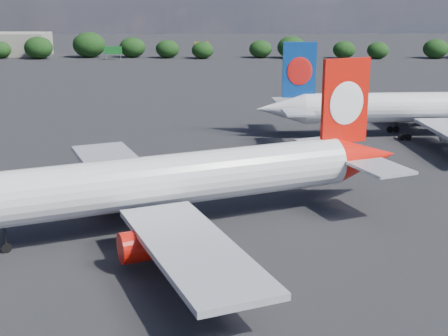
{
  "coord_description": "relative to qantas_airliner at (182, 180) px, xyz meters",
  "views": [
    {
      "loc": [
        14.87,
        -38.76,
        22.41
      ],
      "look_at": [
        16.0,
        12.0,
        8.0
      ],
      "focal_mm": 50.0,
      "sensor_mm": 36.0,
      "label": 1
    }
  ],
  "objects": [
    {
      "name": "ground",
      "position": [
        -12.1,
        40.95,
        -4.81
      ],
      "size": [
        500.0,
        500.0,
        0.0
      ],
      "primitive_type": "plane",
      "color": "black",
      "rests_on": "ground"
    },
    {
      "name": "highway_sign",
      "position": [
        -30.1,
        156.95,
        -1.68
      ],
      "size": [
        6.0,
        0.3,
        4.5
      ],
      "color": "#13611F",
      "rests_on": "ground"
    },
    {
      "name": "qantas_airliner",
      "position": [
        0.0,
        0.0,
        0.0
      ],
      "size": [
        46.68,
        44.92,
        15.8
      ],
      "color": "silver",
      "rests_on": "ground"
    },
    {
      "name": "billboard_yellow",
      "position": [
        -0.1,
        162.95,
        -0.94
      ],
      "size": [
        5.0,
        0.3,
        5.5
      ],
      "color": "orange",
      "rests_on": "ground"
    },
    {
      "name": "horizon_treeline",
      "position": [
        -4.32,
        161.35,
        -1.29
      ],
      "size": [
        205.22,
        15.12,
        8.83
      ],
      "color": "black",
      "rests_on": "ground"
    },
    {
      "name": "china_southern_airliner",
      "position": [
        33.79,
        39.19,
        -0.24
      ],
      "size": [
        45.97,
        43.68,
        15.02
      ],
      "color": "silver",
      "rests_on": "ground"
    }
  ]
}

